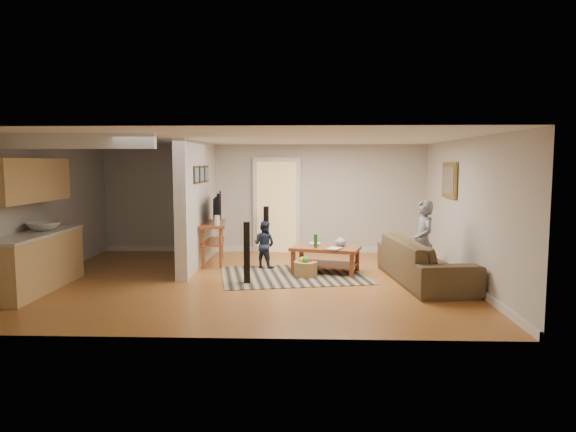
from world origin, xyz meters
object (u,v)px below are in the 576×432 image
object	(u,v)px
coffee_table	(327,252)
speaker_right	(266,231)
toddler	(264,268)
child	(422,283)
speaker_left	(247,253)
toy_basket	(306,268)
tv_console	(214,226)
sofa	(424,282)

from	to	relation	value
coffee_table	speaker_right	size ratio (longest dim) A/B	1.27
coffee_table	toddler	xyz separation A→B (m)	(-1.22, 0.39, -0.39)
coffee_table	child	xyz separation A→B (m)	(1.63, -0.84, -0.39)
speaker_left	toddler	bearing A→B (deg)	77.17
toy_basket	tv_console	bearing A→B (deg)	147.53
coffee_table	speaker_left	bearing A→B (deg)	-146.23
sofa	toddler	xyz separation A→B (m)	(-2.89, 1.14, 0.00)
toy_basket	toddler	xyz separation A→B (m)	(-0.82, 0.78, -0.16)
tv_console	speaker_right	distance (m)	1.44
tv_console	toy_basket	distance (m)	2.34
sofa	tv_console	xyz separation A→B (m)	(-3.98, 1.58, 0.77)
tv_console	speaker_right	xyz separation A→B (m)	(1.02, 1.00, -0.22)
sofa	speaker_left	bearing A→B (deg)	87.05
toddler	tv_console	bearing A→B (deg)	3.78
speaker_left	toddler	world-z (taller)	speaker_left
coffee_table	tv_console	size ratio (longest dim) A/B	1.00
sofa	toy_basket	world-z (taller)	toy_basket
speaker_right	toy_basket	size ratio (longest dim) A/B	2.58
sofa	tv_console	distance (m)	4.35
toy_basket	sofa	bearing A→B (deg)	-9.89
tv_console	child	world-z (taller)	tv_console
toddler	child	bearing A→B (deg)	-177.77
sofa	toy_basket	xyz separation A→B (m)	(-2.07, 0.36, 0.16)
tv_console	speaker_right	bearing A→B (deg)	36.22
speaker_right	toy_basket	bearing A→B (deg)	-60.35
tv_console	toy_basket	xyz separation A→B (m)	(1.91, -1.21, -0.62)
tv_console	speaker_left	bearing A→B (deg)	-71.36
tv_console	speaker_right	world-z (taller)	tv_console
sofa	tv_console	bearing A→B (deg)	61.82
speaker_right	child	bearing A→B (deg)	-34.69
speaker_left	child	world-z (taller)	speaker_left
coffee_table	tv_console	world-z (taller)	tv_console
child	speaker_left	bearing A→B (deg)	-95.35
coffee_table	child	distance (m)	1.87
tv_console	speaker_left	world-z (taller)	tv_console
tv_console	toddler	distance (m)	1.40
toy_basket	child	world-z (taller)	child
toy_basket	speaker_left	bearing A→B (deg)	-151.21
sofa	toddler	size ratio (longest dim) A/B	2.76
sofa	toy_basket	bearing A→B (deg)	73.52
tv_console	child	distance (m)	4.34
child	toddler	bearing A→B (deg)	-120.72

